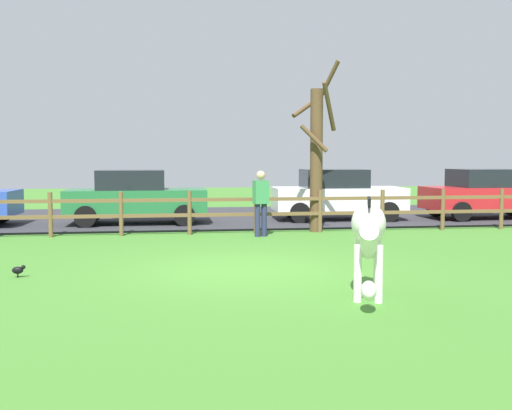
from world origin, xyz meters
The scene contains 10 objects.
ground_plane centered at (0.00, 0.00, 0.00)m, with size 60.00×60.00×0.00m, color #3D7528.
parking_asphalt centered at (0.00, 9.30, 0.03)m, with size 28.00×7.40×0.05m, color #2D2D33.
paddock_fence centered at (-0.75, 5.00, 0.63)m, with size 20.62×0.11×1.11m.
bare_tree centered at (2.62, 5.19, 2.07)m, with size 1.26×1.21×4.52m.
zebra centered at (1.48, -2.37, 0.93)m, with size 0.88×1.88×1.41m.
crow_on_grass centered at (-3.71, -0.20, 0.13)m, with size 0.21×0.10×0.20m.
parked_car_red centered at (8.72, 7.42, 0.84)m, with size 4.03×1.94×1.56m.
parked_car_green centered at (-2.23, 7.42, 0.84)m, with size 4.00×1.88×1.56m.
parked_car_white centered at (3.90, 7.71, 0.84)m, with size 4.06×2.00×1.56m.
visitor_left_of_tree centered at (1.00, 4.37, 0.91)m, with size 0.41×0.31×1.64m.
Camera 1 is at (-1.27, -10.39, 1.94)m, focal length 42.35 mm.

